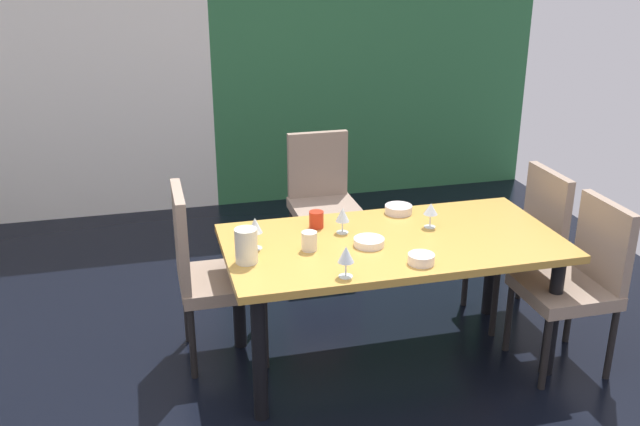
{
  "coord_description": "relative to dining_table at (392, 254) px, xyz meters",
  "views": [
    {
      "loc": [
        -0.61,
        -2.87,
        2.16
      ],
      "look_at": [
        0.24,
        0.42,
        0.85
      ],
      "focal_mm": 40.0,
      "sensor_mm": 36.0,
      "label": 1
    }
  ],
  "objects": [
    {
      "name": "ground_plane",
      "position": [
        -0.6,
        -0.31,
        -0.64
      ],
      "size": [
        5.66,
        6.13,
        0.02
      ],
      "primitive_type": "cube",
      "color": "black"
    },
    {
      "name": "back_panel_interior",
      "position": [
        -2.02,
        2.71,
        0.65
      ],
      "size": [
        2.81,
        0.1,
        2.56
      ],
      "primitive_type": "cube",
      "color": "silver",
      "rests_on": "ground_plane"
    },
    {
      "name": "garden_window_panel",
      "position": [
        0.81,
        2.71,
        0.65
      ],
      "size": [
        2.85,
        0.1,
        2.56
      ],
      "primitive_type": "cube",
      "color": "#2B643C",
      "rests_on": "ground_plane"
    },
    {
      "name": "dining_table",
      "position": [
        0.0,
        0.0,
        0.0
      ],
      "size": [
        1.73,
        0.88,
        0.71
      ],
      "color": "#BF8E3D",
      "rests_on": "ground_plane"
    },
    {
      "name": "chair_right_near",
      "position": [
        0.94,
        -0.27,
        -0.11
      ],
      "size": [
        0.44,
        0.44,
        0.92
      ],
      "rotation": [
        0.0,
        0.0,
        1.57
      ],
      "color": "gray",
      "rests_on": "ground_plane"
    },
    {
      "name": "chair_left_far",
      "position": [
        -0.94,
        0.27,
        -0.09
      ],
      "size": [
        0.45,
        0.44,
        0.98
      ],
      "rotation": [
        0.0,
        0.0,
        -1.57
      ],
      "color": "gray",
      "rests_on": "ground_plane"
    },
    {
      "name": "chair_head_far",
      "position": [
        -0.05,
        1.27,
        -0.11
      ],
      "size": [
        0.44,
        0.45,
        0.93
      ],
      "rotation": [
        0.0,
        0.0,
        3.14
      ],
      "color": "gray",
      "rests_on": "ground_plane"
    },
    {
      "name": "chair_right_far",
      "position": [
        0.94,
        0.27,
        -0.12
      ],
      "size": [
        0.44,
        0.44,
        0.91
      ],
      "rotation": [
        0.0,
        0.0,
        1.57
      ],
      "color": "gray",
      "rests_on": "ground_plane"
    },
    {
      "name": "wine_glass_right",
      "position": [
        -0.36,
        -0.36,
        0.19
      ],
      "size": [
        0.08,
        0.08,
        0.15
      ],
      "color": "silver",
      "rests_on": "dining_table"
    },
    {
      "name": "wine_glass_center",
      "position": [
        -0.23,
        0.15,
        0.18
      ],
      "size": [
        0.07,
        0.07,
        0.14
      ],
      "color": "silver",
      "rests_on": "dining_table"
    },
    {
      "name": "wine_glass_corner",
      "position": [
        0.25,
        0.11,
        0.18
      ],
      "size": [
        0.08,
        0.08,
        0.14
      ],
      "color": "silver",
      "rests_on": "dining_table"
    },
    {
      "name": "wine_glass_north",
      "position": [
        -0.7,
        0.06,
        0.2
      ],
      "size": [
        0.07,
        0.07,
        0.17
      ],
      "color": "silver",
      "rests_on": "dining_table"
    },
    {
      "name": "serving_bowl_near_window",
      "position": [
        0.03,
        -0.3,
        0.11
      ],
      "size": [
        0.13,
        0.13,
        0.05
      ],
      "primitive_type": "cylinder",
      "color": "#F1DFD2",
      "rests_on": "dining_table"
    },
    {
      "name": "serving_bowl_front",
      "position": [
        -0.14,
        -0.04,
        0.1
      ],
      "size": [
        0.16,
        0.16,
        0.04
      ],
      "primitive_type": "cylinder",
      "color": "white",
      "rests_on": "dining_table"
    },
    {
      "name": "serving_bowl_left",
      "position": [
        0.16,
        0.35,
        0.11
      ],
      "size": [
        0.15,
        0.15,
        0.05
      ],
      "primitive_type": "cylinder",
      "color": "silver",
      "rests_on": "dining_table"
    },
    {
      "name": "cup_south",
      "position": [
        -0.45,
        -0.02,
        0.13
      ],
      "size": [
        0.08,
        0.08,
        0.1
      ],
      "primitive_type": "cylinder",
      "color": "beige",
      "rests_on": "dining_table"
    },
    {
      "name": "cup_west",
      "position": [
        -0.34,
        0.26,
        0.13
      ],
      "size": [
        0.08,
        0.08,
        0.09
      ],
      "primitive_type": "cylinder",
      "color": "red",
      "rests_on": "dining_table"
    },
    {
      "name": "pitcher_rear",
      "position": [
        -0.77,
        -0.09,
        0.17
      ],
      "size": [
        0.12,
        0.11,
        0.17
      ],
      "color": "silver",
      "rests_on": "dining_table"
    }
  ]
}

